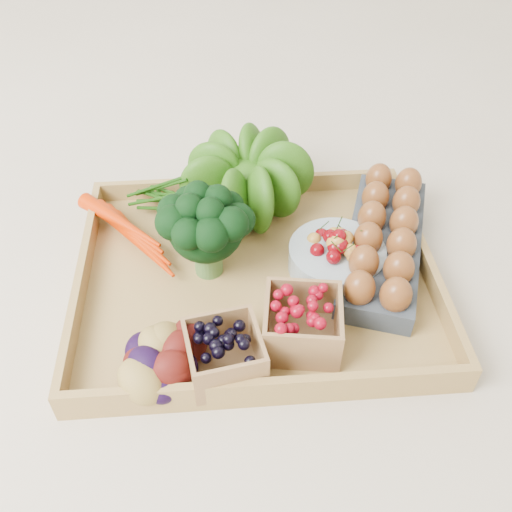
{
  "coord_description": "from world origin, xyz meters",
  "views": [
    {
      "loc": [
        -0.05,
        -0.63,
        0.66
      ],
      "look_at": [
        0.0,
        0.0,
        0.06
      ],
      "focal_mm": 40.0,
      "sensor_mm": 36.0,
      "label": 1
    }
  ],
  "objects": [
    {
      "name": "punnet_blackberry",
      "position": [
        -0.06,
        -0.17,
        0.05
      ],
      "size": [
        0.11,
        0.11,
        0.07
      ],
      "primitive_type": "cube",
      "rotation": [
        0.0,
        0.0,
        0.18
      ],
      "color": "black",
      "rests_on": "tray"
    },
    {
      "name": "egg_carton",
      "position": [
        0.21,
        0.03,
        0.03
      ],
      "size": [
        0.22,
        0.35,
        0.04
      ],
      "primitive_type": "cube",
      "rotation": [
        0.0,
        0.0,
        -0.33
      ],
      "color": "#353A43",
      "rests_on": "tray"
    },
    {
      "name": "potatoes",
      "position": [
        -0.14,
        -0.17,
        0.06
      ],
      "size": [
        0.14,
        0.14,
        0.08
      ],
      "primitive_type": null,
      "color": "#3E0C09",
      "rests_on": "tray"
    },
    {
      "name": "carrots",
      "position": [
        -0.2,
        0.1,
        0.04
      ],
      "size": [
        0.19,
        0.14,
        0.05
      ],
      "primitive_type": null,
      "color": "red",
      "rests_on": "tray"
    },
    {
      "name": "ground",
      "position": [
        0.0,
        0.0,
        0.0
      ],
      "size": [
        4.0,
        4.0,
        0.0
      ],
      "primitive_type": "plane",
      "color": "beige",
      "rests_on": "ground"
    },
    {
      "name": "tray",
      "position": [
        0.0,
        0.0,
        0.01
      ],
      "size": [
        0.55,
        0.45,
        0.01
      ],
      "primitive_type": "cube",
      "color": "#AA8647",
      "rests_on": "ground"
    },
    {
      "name": "lettuce",
      "position": [
        -0.0,
        0.18,
        0.09
      ],
      "size": [
        0.15,
        0.15,
        0.15
      ],
      "primitive_type": "sphere",
      "color": "#20490B",
      "rests_on": "tray"
    },
    {
      "name": "cherry_bowl",
      "position": [
        0.13,
        0.01,
        0.04
      ],
      "size": [
        0.15,
        0.15,
        0.04
      ],
      "primitive_type": "cylinder",
      "color": "#8C9EA5",
      "rests_on": "tray"
    },
    {
      "name": "broccoli",
      "position": [
        -0.07,
        0.02,
        0.07
      ],
      "size": [
        0.15,
        0.15,
        0.11
      ],
      "primitive_type": null,
      "color": "black",
      "rests_on": "tray"
    },
    {
      "name": "punnet_raspberry",
      "position": [
        0.05,
        -0.13,
        0.05
      ],
      "size": [
        0.12,
        0.12,
        0.07
      ],
      "primitive_type": "cube",
      "rotation": [
        0.0,
        0.0,
        -0.15
      ],
      "color": "maroon",
      "rests_on": "tray"
    }
  ]
}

